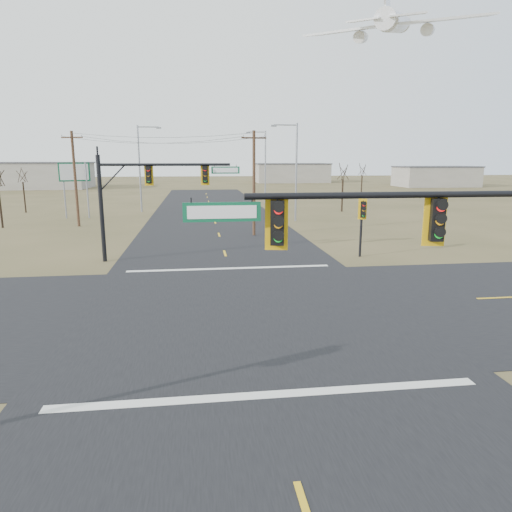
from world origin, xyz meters
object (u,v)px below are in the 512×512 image
(mast_arm_near, at_px, (434,237))
(streetlight_b, at_px, (264,163))
(streetlight_a, at_px, (294,167))
(bare_tree_c, at_px, (343,171))
(mast_arm_far, at_px, (151,185))
(utility_pole_far, at_px, (75,177))
(streetlight_c, at_px, (141,164))
(bare_tree_b, at_px, (22,175))
(highway_sign, at_px, (75,179))
(bare_tree_d, at_px, (362,169))
(pedestal_signal_ne, at_px, (363,214))
(utility_pole_near, at_px, (254,182))

(mast_arm_near, distance_m, streetlight_b, 56.61)
(streetlight_a, bearing_deg, bare_tree_c, 50.49)
(mast_arm_far, xyz_separation_m, streetlight_b, (12.70, 37.48, 1.02))
(utility_pole_far, xyz_separation_m, streetlight_b, (21.29, 21.07, 1.16))
(streetlight_a, xyz_separation_m, bare_tree_c, (7.86, 7.97, -0.68))
(bare_tree_c, bearing_deg, utility_pole_far, -162.84)
(streetlight_c, height_order, bare_tree_b, streetlight_c)
(utility_pole_far, height_order, streetlight_c, streetlight_c)
(bare_tree_b, bearing_deg, highway_sign, -40.02)
(mast_arm_far, relative_size, streetlight_a, 0.88)
(mast_arm_far, bearing_deg, bare_tree_d, 58.62)
(utility_pole_far, bearing_deg, bare_tree_c, 17.16)
(mast_arm_near, relative_size, streetlight_b, 0.99)
(pedestal_signal_ne, xyz_separation_m, streetlight_a, (-0.66, 18.40, 2.73))
(streetlight_c, relative_size, bare_tree_d, 1.69)
(mast_arm_near, relative_size, bare_tree_d, 1.68)
(mast_arm_far, distance_m, pedestal_signal_ne, 13.77)
(streetlight_a, xyz_separation_m, bare_tree_b, (-30.84, 11.79, -1.07))
(streetlight_a, bearing_deg, bare_tree_d, 57.56)
(highway_sign, distance_m, bare_tree_b, 10.01)
(utility_pole_near, bearing_deg, utility_pole_far, 154.98)
(utility_pole_near, distance_m, streetlight_c, 22.62)
(utility_pole_near, distance_m, highway_sign, 22.74)
(highway_sign, relative_size, streetlight_c, 0.58)
(utility_pole_near, distance_m, streetlight_a, 10.22)
(utility_pole_near, xyz_separation_m, streetlight_b, (5.05, 28.65, 1.30))
(mast_arm_near, bearing_deg, utility_pole_near, 103.95)
(utility_pole_near, bearing_deg, pedestal_signal_ne, -58.52)
(pedestal_signal_ne, bearing_deg, streetlight_a, 112.76)
(bare_tree_b, bearing_deg, utility_pole_far, -54.18)
(pedestal_signal_ne, xyz_separation_m, streetlight_b, (-0.89, 38.37, 2.97))
(mast_arm_far, xyz_separation_m, bare_tree_d, (27.13, 35.97, 0.11))
(pedestal_signal_ne, xyz_separation_m, streetlight_c, (-17.31, 29.23, 2.95))
(bare_tree_c, relative_size, bare_tree_d, 1.02)
(utility_pole_near, xyz_separation_m, streetlight_c, (-11.36, 19.51, 1.28))
(utility_pole_near, height_order, bare_tree_d, utility_pole_near)
(bare_tree_d, bearing_deg, streetlight_a, -127.54)
(utility_pole_near, xyz_separation_m, streetlight_a, (5.29, 8.69, 1.06))
(mast_arm_near, xyz_separation_m, mast_arm_far, (-8.65, 18.97, 0.34))
(streetlight_b, height_order, bare_tree_d, streetlight_b)
(mast_arm_far, relative_size, bare_tree_b, 1.56)
(streetlight_b, bearing_deg, utility_pole_near, -107.93)
(bare_tree_b, bearing_deg, pedestal_signal_ne, -43.79)
(bare_tree_b, relative_size, bare_tree_d, 0.92)
(pedestal_signal_ne, relative_size, utility_pole_far, 0.43)
(pedestal_signal_ne, distance_m, bare_tree_d, 39.32)
(utility_pole_far, bearing_deg, bare_tree_b, 125.82)
(highway_sign, height_order, streetlight_a, streetlight_a)
(mast_arm_near, relative_size, utility_pole_near, 1.19)
(bare_tree_b, distance_m, bare_tree_d, 45.52)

